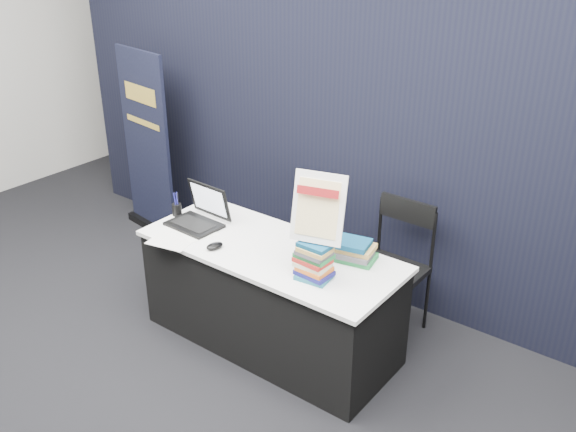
% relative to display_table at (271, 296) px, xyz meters
% --- Properties ---
extents(floor, '(8.00, 8.00, 0.00)m').
position_rel_display_table_xyz_m(floor, '(0.00, -0.55, -0.38)').
color(floor, black).
rests_on(floor, ground).
extents(wall_back, '(8.00, 0.02, 3.50)m').
position_rel_display_table_xyz_m(wall_back, '(0.00, 3.45, 1.37)').
color(wall_back, '#B4B1AA').
rests_on(wall_back, floor).
extents(drape_partition, '(6.00, 0.08, 2.40)m').
position_rel_display_table_xyz_m(drape_partition, '(0.00, 1.05, 0.82)').
color(drape_partition, black).
rests_on(drape_partition, floor).
extents(display_table, '(1.80, 0.75, 0.75)m').
position_rel_display_table_xyz_m(display_table, '(0.00, 0.00, 0.00)').
color(display_table, black).
rests_on(display_table, floor).
extents(laptop, '(0.38, 0.31, 0.28)m').
position_rel_display_table_xyz_m(laptop, '(-0.63, -0.02, 0.44)').
color(laptop, black).
rests_on(laptop, display_table).
extents(mouse, '(0.10, 0.14, 0.04)m').
position_rel_display_table_xyz_m(mouse, '(-0.29, -0.23, 0.39)').
color(mouse, black).
rests_on(mouse, display_table).
extents(brochure_left, '(0.29, 0.23, 0.00)m').
position_rel_display_table_xyz_m(brochure_left, '(-0.67, -0.12, 0.38)').
color(brochure_left, white).
rests_on(brochure_left, display_table).
extents(brochure_mid, '(0.33, 0.26, 0.00)m').
position_rel_display_table_xyz_m(brochure_mid, '(-0.59, -0.33, 0.38)').
color(brochure_mid, white).
rests_on(brochure_mid, display_table).
extents(brochure_right, '(0.36, 0.30, 0.00)m').
position_rel_display_table_xyz_m(brochure_right, '(-0.58, -0.12, 0.38)').
color(brochure_right, white).
rests_on(brochure_right, display_table).
extents(pen_cup, '(0.09, 0.09, 0.09)m').
position_rel_display_table_xyz_m(pen_cup, '(-0.86, -0.02, 0.42)').
color(pen_cup, black).
rests_on(pen_cup, display_table).
extents(book_stack_tall, '(0.20, 0.15, 0.24)m').
position_rel_display_table_xyz_m(book_stack_tall, '(0.44, -0.13, 0.49)').
color(book_stack_tall, '#1D5C6F').
rests_on(book_stack_tall, display_table).
extents(book_stack_short, '(0.26, 0.22, 0.13)m').
position_rel_display_table_xyz_m(book_stack_short, '(0.52, 0.20, 0.44)').
color(book_stack_short, '#1F773A').
rests_on(book_stack_short, display_table).
extents(info_sign, '(0.34, 0.20, 0.43)m').
position_rel_display_table_xyz_m(info_sign, '(0.44, -0.09, 0.82)').
color(info_sign, black).
rests_on(info_sign, book_stack_tall).
extents(pullup_banner, '(0.73, 0.21, 1.70)m').
position_rel_display_table_xyz_m(pullup_banner, '(-1.99, 0.70, 0.38)').
color(pullup_banner, black).
rests_on(pullup_banner, floor).
extents(stacking_chair, '(0.45, 0.45, 0.97)m').
position_rel_display_table_xyz_m(stacking_chair, '(0.58, 0.64, 0.17)').
color(stacking_chair, black).
rests_on(stacking_chair, floor).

